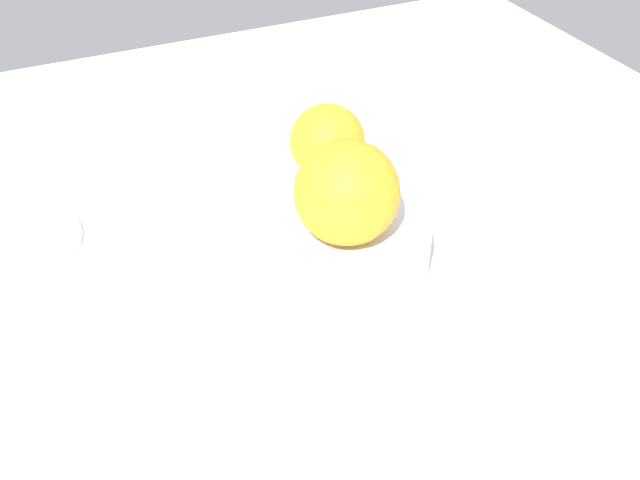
% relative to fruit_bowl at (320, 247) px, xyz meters
% --- Properties ---
extents(ground_plane, '(1.10, 1.10, 0.02)m').
position_rel_fruit_bowl_xyz_m(ground_plane, '(0.00, 0.00, -0.04)').
color(ground_plane, white).
extents(fruit_bowl, '(0.19, 0.19, 0.06)m').
position_rel_fruit_bowl_xyz_m(fruit_bowl, '(0.00, 0.00, 0.00)').
color(fruit_bowl, silver).
rests_on(fruit_bowl, ground_plane).
extents(orange_in_bowl_0, '(0.09, 0.09, 0.09)m').
position_rel_fruit_bowl_xyz_m(orange_in_bowl_0, '(0.01, -0.03, 0.07)').
color(orange_in_bowl_0, '#F9A823').
rests_on(orange_in_bowl_0, fruit_bowl).
extents(orange_in_bowl_1, '(0.07, 0.07, 0.07)m').
position_rel_fruit_bowl_xyz_m(orange_in_bowl_1, '(0.03, 0.06, 0.06)').
color(orange_in_bowl_1, '#F9A823').
rests_on(orange_in_bowl_1, fruit_bowl).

